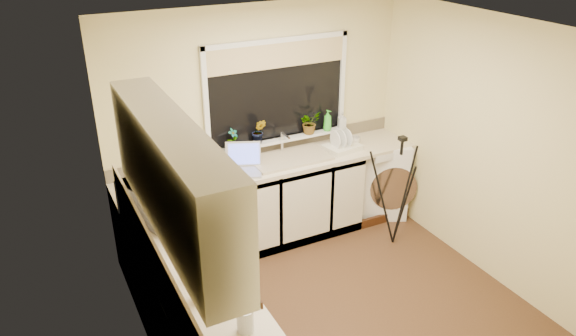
% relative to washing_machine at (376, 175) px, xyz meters
% --- Properties ---
extents(floor, '(3.20, 3.20, 0.00)m').
position_rel_washing_machine_xyz_m(floor, '(-1.34, -1.22, -0.45)').
color(floor, '#4E321F').
rests_on(floor, ground).
extents(ceiling, '(3.20, 3.20, 0.00)m').
position_rel_washing_machine_xyz_m(ceiling, '(-1.34, -1.22, 2.00)').
color(ceiling, white).
rests_on(ceiling, ground).
extents(wall_back, '(3.20, 0.00, 3.20)m').
position_rel_washing_machine_xyz_m(wall_back, '(-1.34, 0.28, 0.78)').
color(wall_back, beige).
rests_on(wall_back, ground).
extents(wall_front, '(3.20, 0.00, 3.20)m').
position_rel_washing_machine_xyz_m(wall_front, '(-1.34, -2.72, 0.78)').
color(wall_front, beige).
rests_on(wall_front, ground).
extents(wall_left, '(0.00, 3.00, 3.00)m').
position_rel_washing_machine_xyz_m(wall_left, '(-2.94, -1.22, 0.78)').
color(wall_left, beige).
rests_on(wall_left, ground).
extents(wall_right, '(0.00, 3.00, 3.00)m').
position_rel_washing_machine_xyz_m(wall_right, '(0.26, -1.22, 0.78)').
color(wall_right, beige).
rests_on(wall_right, ground).
extents(base_cabinet_back, '(2.55, 0.60, 0.86)m').
position_rel_washing_machine_xyz_m(base_cabinet_back, '(-1.67, -0.02, -0.02)').
color(base_cabinet_back, silver).
rests_on(base_cabinet_back, floor).
extents(base_cabinet_left, '(0.54, 2.40, 0.86)m').
position_rel_washing_machine_xyz_m(base_cabinet_left, '(-2.64, -1.52, -0.02)').
color(base_cabinet_left, silver).
rests_on(base_cabinet_left, floor).
extents(worktop_back, '(3.20, 0.60, 0.04)m').
position_rel_washing_machine_xyz_m(worktop_back, '(-1.34, -0.02, 0.43)').
color(worktop_back, beige).
rests_on(worktop_back, base_cabinet_back).
extents(worktop_left, '(0.60, 2.40, 0.04)m').
position_rel_washing_machine_xyz_m(worktop_left, '(-2.64, -1.52, 0.43)').
color(worktop_left, beige).
rests_on(worktop_left, base_cabinet_left).
extents(upper_cabinet, '(0.28, 1.90, 0.70)m').
position_rel_washing_machine_xyz_m(upper_cabinet, '(-2.78, -1.67, 1.35)').
color(upper_cabinet, silver).
rests_on(upper_cabinet, wall_left).
extents(splashback_left, '(0.02, 2.40, 0.45)m').
position_rel_washing_machine_xyz_m(splashback_left, '(-2.93, -1.52, 0.68)').
color(splashback_left, beige).
rests_on(splashback_left, wall_left).
extents(splashback_back, '(3.20, 0.02, 0.14)m').
position_rel_washing_machine_xyz_m(splashback_back, '(-1.34, 0.27, 0.52)').
color(splashback_back, beige).
rests_on(splashback_back, wall_back).
extents(window_glass, '(1.50, 0.02, 1.00)m').
position_rel_washing_machine_xyz_m(window_glass, '(-1.14, 0.27, 1.10)').
color(window_glass, black).
rests_on(window_glass, wall_back).
extents(window_blind, '(1.50, 0.02, 0.25)m').
position_rel_washing_machine_xyz_m(window_blind, '(-1.14, 0.24, 1.48)').
color(window_blind, tan).
rests_on(window_blind, wall_back).
extents(windowsill, '(1.60, 0.14, 0.03)m').
position_rel_washing_machine_xyz_m(windowsill, '(-1.14, 0.21, 0.59)').
color(windowsill, white).
rests_on(windowsill, wall_back).
extents(sink, '(0.82, 0.46, 0.03)m').
position_rel_washing_machine_xyz_m(sink, '(-1.14, -0.02, 0.46)').
color(sink, tan).
rests_on(sink, worktop_back).
extents(faucet, '(0.03, 0.03, 0.24)m').
position_rel_washing_machine_xyz_m(faucet, '(-1.14, 0.16, 0.57)').
color(faucet, silver).
rests_on(faucet, worktop_back).
extents(washing_machine, '(0.83, 0.82, 0.90)m').
position_rel_washing_machine_xyz_m(washing_machine, '(0.00, 0.00, 0.00)').
color(washing_machine, white).
rests_on(washing_machine, floor).
extents(laptop, '(0.47, 0.47, 0.25)m').
position_rel_washing_machine_xyz_m(laptop, '(-1.67, -0.03, 0.52)').
color(laptop, '#9D9EA5').
rests_on(laptop, worktop_back).
extents(kettle, '(0.18, 0.18, 0.24)m').
position_rel_washing_machine_xyz_m(kettle, '(-2.53, -0.95, 0.57)').
color(kettle, silver).
rests_on(kettle, worktop_left).
extents(dish_rack, '(0.41, 0.33, 0.06)m').
position_rel_washing_machine_xyz_m(dish_rack, '(-0.53, -0.06, 0.48)').
color(dish_rack, silver).
rests_on(dish_rack, worktop_back).
extents(tripod, '(0.77, 0.77, 1.22)m').
position_rel_washing_machine_xyz_m(tripod, '(-0.23, -0.68, 0.16)').
color(tripod, black).
rests_on(tripod, floor).
extents(glass_jug, '(0.11, 0.11, 0.15)m').
position_rel_washing_machine_xyz_m(glass_jug, '(-2.54, -2.14, 0.53)').
color(glass_jug, silver).
rests_on(glass_jug, worktop_left).
extents(steel_jar, '(0.08, 0.08, 0.11)m').
position_rel_washing_machine_xyz_m(steel_jar, '(-2.65, -1.50, 0.51)').
color(steel_jar, silver).
rests_on(steel_jar, worktop_left).
extents(microwave, '(0.57, 0.66, 0.31)m').
position_rel_washing_machine_xyz_m(microwave, '(-2.67, -0.54, 0.61)').
color(microwave, white).
rests_on(microwave, worktop_left).
extents(plant_a, '(0.13, 0.11, 0.21)m').
position_rel_washing_machine_xyz_m(plant_a, '(-1.68, 0.18, 0.71)').
color(plant_a, '#999999').
rests_on(plant_a, windowsill).
extents(plant_b, '(0.18, 0.17, 0.27)m').
position_rel_washing_machine_xyz_m(plant_b, '(-1.40, 0.18, 0.74)').
color(plant_b, '#999999').
rests_on(plant_b, windowsill).
extents(plant_d, '(0.26, 0.23, 0.25)m').
position_rel_washing_machine_xyz_m(plant_d, '(-0.79, 0.19, 0.73)').
color(plant_d, '#999999').
rests_on(plant_d, windowsill).
extents(soap_bottle_green, '(0.12, 0.12, 0.23)m').
position_rel_washing_machine_xyz_m(soap_bottle_green, '(-0.58, 0.18, 0.72)').
color(soap_bottle_green, green).
rests_on(soap_bottle_green, windowsill).
extents(soap_bottle_clear, '(0.10, 0.10, 0.17)m').
position_rel_washing_machine_xyz_m(soap_bottle_clear, '(-0.39, 0.18, 0.69)').
color(soap_bottle_clear, '#999999').
rests_on(soap_bottle_clear, windowsill).
extents(cup_back, '(0.13, 0.13, 0.09)m').
position_rel_washing_machine_xyz_m(cup_back, '(-0.33, -0.01, 0.50)').
color(cup_back, beige).
rests_on(cup_back, worktop_back).
extents(cup_left, '(0.13, 0.13, 0.09)m').
position_rel_washing_machine_xyz_m(cup_left, '(-2.70, -1.74, 0.50)').
color(cup_left, beige).
rests_on(cup_left, worktop_left).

